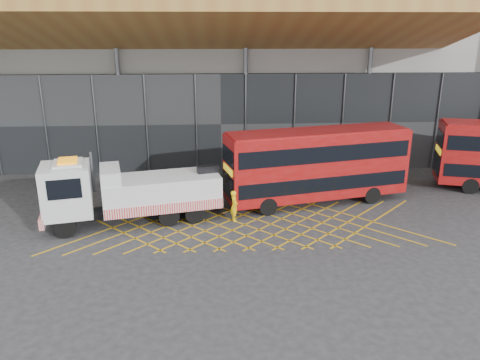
{
  "coord_description": "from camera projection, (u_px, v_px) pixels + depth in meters",
  "views": [
    {
      "loc": [
        1.43,
        -26.32,
        11.52
      ],
      "look_at": [
        3.0,
        1.5,
        2.4
      ],
      "focal_mm": 35.0,
      "sensor_mm": 36.0,
      "label": 1
    }
  ],
  "objects": [
    {
      "name": "construction_building",
      "position": [
        218.0,
        56.0,
        43.24
      ],
      "size": [
        55.0,
        23.97,
        18.0
      ],
      "color": "gray",
      "rests_on": "ground_plane"
    },
    {
      "name": "bus_towed",
      "position": [
        317.0,
        163.0,
        31.5
      ],
      "size": [
        12.75,
        5.66,
        5.07
      ],
      "rotation": [
        0.0,
        0.0,
        0.23
      ],
      "color": "maroon",
      "rests_on": "ground_plane"
    },
    {
      "name": "worker",
      "position": [
        234.0,
        206.0,
        28.97
      ],
      "size": [
        0.58,
        0.78,
        1.97
      ],
      "primitive_type": "imported",
      "rotation": [
        0.0,
        0.0,
        1.72
      ],
      "color": "yellow",
      "rests_on": "ground_plane"
    },
    {
      "name": "road_markings",
      "position": [
        245.0,
        225.0,
        28.65
      ],
      "size": [
        23.16,
        7.16,
        0.01
      ],
      "color": "#C99212",
      "rests_on": "ground_plane"
    },
    {
      "name": "ground_plane",
      "position": [
        192.0,
        226.0,
        28.48
      ],
      "size": [
        120.0,
        120.0,
        0.0
      ],
      "primitive_type": "plane",
      "color": "#27282A"
    },
    {
      "name": "recovery_truck",
      "position": [
        127.0,
        192.0,
        28.39
      ],
      "size": [
        12.52,
        5.25,
        4.36
      ],
      "rotation": [
        0.0,
        0.0,
        0.23
      ],
      "color": "black",
      "rests_on": "ground_plane"
    }
  ]
}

